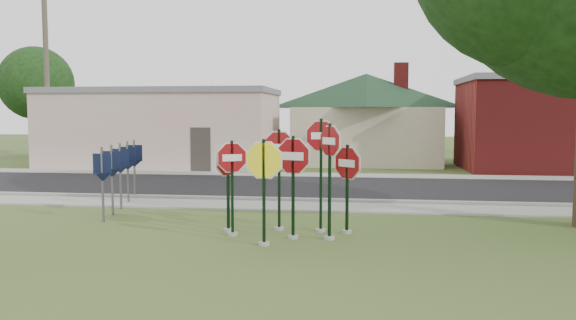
# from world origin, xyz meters

# --- Properties ---
(ground) EXTENTS (120.00, 120.00, 0.00)m
(ground) POSITION_xyz_m (0.00, 0.00, 0.00)
(ground) COLOR #37501E
(ground) RESTS_ON ground
(sidewalk_near) EXTENTS (60.00, 1.60, 0.06)m
(sidewalk_near) POSITION_xyz_m (0.00, 5.50, 0.03)
(sidewalk_near) COLOR gray
(sidewalk_near) RESTS_ON ground
(road) EXTENTS (60.00, 7.00, 0.04)m
(road) POSITION_xyz_m (0.00, 10.00, 0.02)
(road) COLOR black
(road) RESTS_ON ground
(sidewalk_far) EXTENTS (60.00, 1.60, 0.06)m
(sidewalk_far) POSITION_xyz_m (0.00, 14.30, 0.03)
(sidewalk_far) COLOR gray
(sidewalk_far) RESTS_ON ground
(curb) EXTENTS (60.00, 0.20, 0.14)m
(curb) POSITION_xyz_m (0.00, 6.50, 0.07)
(curb) COLOR gray
(curb) RESTS_ON ground
(stop_sign_center) EXTENTS (1.11, 0.35, 2.49)m
(stop_sign_center) POSITION_xyz_m (0.24, 1.19, 1.55)
(stop_sign_center) COLOR gray
(stop_sign_center) RESTS_ON ground
(stop_sign_yellow) EXTENTS (1.15, 0.24, 2.45)m
(stop_sign_yellow) POSITION_xyz_m (-0.30, 0.44, 1.51)
(stop_sign_yellow) COLOR gray
(stop_sign_yellow) RESTS_ON ground
(stop_sign_left) EXTENTS (0.91, 0.44, 2.35)m
(stop_sign_left) POSITION_xyz_m (-1.22, 1.32, 1.42)
(stop_sign_left) COLOR gray
(stop_sign_left) RESTS_ON ground
(stop_sign_right) EXTENTS (0.66, 0.75, 2.76)m
(stop_sign_right) POSITION_xyz_m (1.08, 1.21, 1.70)
(stop_sign_right) COLOR gray
(stop_sign_right) RESTS_ON ground
(stop_sign_back_right) EXTENTS (1.03, 0.24, 2.86)m
(stop_sign_back_right) POSITION_xyz_m (0.82, 2.01, 1.80)
(stop_sign_back_right) COLOR gray
(stop_sign_back_right) RESTS_ON ground
(stop_sign_back_left) EXTENTS (1.13, 0.24, 2.62)m
(stop_sign_back_left) POSITION_xyz_m (-0.21, 2.10, 1.64)
(stop_sign_back_left) COLOR gray
(stop_sign_back_left) RESTS_ON ground
(stop_sign_far_right) EXTENTS (0.85, 0.73, 2.25)m
(stop_sign_far_right) POSITION_xyz_m (1.45, 1.94, 1.36)
(stop_sign_far_right) COLOR gray
(stop_sign_far_right) RESTS_ON ground
(stop_sign_far_left) EXTENTS (0.58, 0.92, 2.28)m
(stop_sign_far_left) POSITION_xyz_m (-1.42, 1.77, 1.38)
(stop_sign_far_left) COLOR gray
(stop_sign_far_left) RESTS_ON ground
(route_sign_row) EXTENTS (1.43, 4.63, 2.00)m
(route_sign_row) POSITION_xyz_m (-5.40, 4.50, 1.22)
(route_sign_row) COLOR #59595E
(route_sign_row) RESTS_ON ground
(building_stucco) EXTENTS (12.20, 6.20, 4.20)m
(building_stucco) POSITION_xyz_m (-9.00, 18.00, 2.15)
(building_stucco) COLOR beige
(building_stucco) RESTS_ON ground
(building_house) EXTENTS (11.60, 11.60, 6.20)m
(building_house) POSITION_xyz_m (2.00, 22.00, 3.65)
(building_house) COLOR #C2B99A
(building_house) RESTS_ON ground
(building_brick) EXTENTS (10.20, 6.20, 4.75)m
(building_brick) POSITION_xyz_m (12.00, 18.50, 2.40)
(building_brick) COLOR maroon
(building_brick) RESTS_ON ground
(utility_pole_near) EXTENTS (2.20, 0.26, 9.50)m
(utility_pole_near) POSITION_xyz_m (-14.00, 15.20, 4.97)
(utility_pole_near) COLOR #463D2F
(utility_pole_near) RESTS_ON ground
(bg_tree_left) EXTENTS (4.90, 4.90, 7.35)m
(bg_tree_left) POSITION_xyz_m (-20.00, 24.00, 4.88)
(bg_tree_left) COLOR black
(bg_tree_left) RESTS_ON ground
(pedestrian) EXTENTS (0.67, 0.56, 1.58)m
(pedestrian) POSITION_xyz_m (-2.71, 14.29, 0.85)
(pedestrian) COLOR black
(pedestrian) RESTS_ON sidewalk_far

